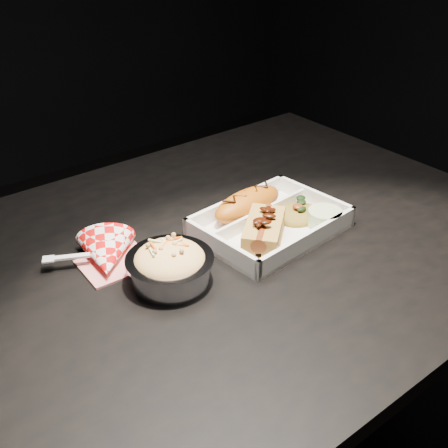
{
  "coord_description": "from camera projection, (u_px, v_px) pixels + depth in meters",
  "views": [
    {
      "loc": [
        -0.45,
        -0.64,
        1.27
      ],
      "look_at": [
        0.03,
        -0.03,
        0.81
      ],
      "focal_mm": 45.0,
      "sensor_mm": 36.0,
      "label": 1
    }
  ],
  "objects": [
    {
      "name": "foil_coleslaw_cup",
      "position": [
        170.0,
        264.0,
        0.85
      ],
      "size": [
        0.14,
        0.14,
        0.07
      ],
      "color": "silver",
      "rests_on": "dining_table"
    },
    {
      "name": "food_tray",
      "position": [
        270.0,
        226.0,
        0.99
      ],
      "size": [
        0.26,
        0.2,
        0.04
      ],
      "rotation": [
        0.0,
        0.0,
        0.08
      ],
      "color": "white",
      "rests_on": "dining_table"
    },
    {
      "name": "hotdog",
      "position": [
        264.0,
        230.0,
        0.94
      ],
      "size": [
        0.13,
        0.12,
        0.06
      ],
      "rotation": [
        0.0,
        0.0,
        0.69
      ],
      "color": "#BC8E40",
      "rests_on": "food_tray"
    },
    {
      "name": "cupcake_liner",
      "position": [
        325.0,
        218.0,
        0.99
      ],
      "size": [
        0.06,
        0.06,
        0.03
      ],
      "primitive_type": "cylinder",
      "color": "beige",
      "rests_on": "food_tray"
    },
    {
      "name": "fried_rice_mound",
      "position": [
        299.0,
        209.0,
        1.01
      ],
      "size": [
        0.09,
        0.08,
        0.03
      ],
      "primitive_type": "ellipsoid",
      "rotation": [
        0.0,
        0.0,
        0.08
      ],
      "color": "olive",
      "rests_on": "food_tray"
    },
    {
      "name": "fried_pastry",
      "position": [
        248.0,
        204.0,
        1.01
      ],
      "size": [
        0.16,
        0.07,
        0.05
      ],
      "primitive_type": "ellipsoid",
      "rotation": [
        0.0,
        0.0,
        0.08
      ],
      "color": "#BD6012",
      "rests_on": "food_tray"
    },
    {
      "name": "dining_table",
      "position": [
        199.0,
        296.0,
        0.98
      ],
      "size": [
        1.2,
        0.8,
        0.75
      ],
      "color": "black",
      "rests_on": "ground"
    },
    {
      "name": "napkin_fork",
      "position": [
        107.0,
        255.0,
        0.9
      ],
      "size": [
        0.16,
        0.14,
        0.1
      ],
      "rotation": [
        0.0,
        0.0,
        -0.47
      ],
      "color": "red",
      "rests_on": "dining_table"
    }
  ]
}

